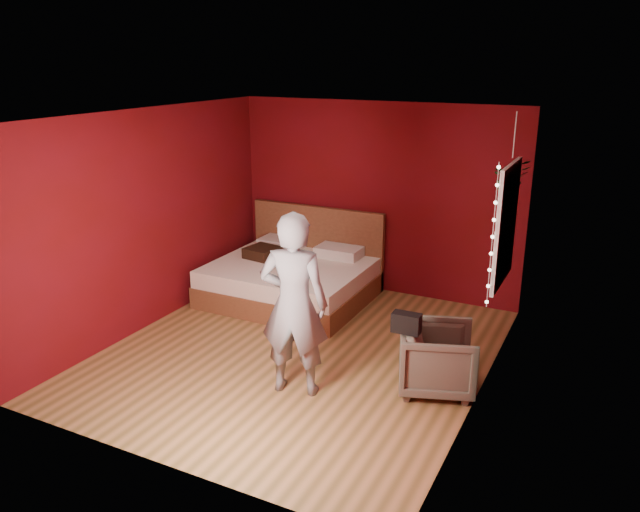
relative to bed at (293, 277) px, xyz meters
The scene contains 10 objects.
floor 1.69m from the bed, 59.11° to the right, with size 4.50×4.50×0.00m, color #9B6A3E.
room_walls 2.17m from the bed, 59.11° to the right, with size 4.04×4.54×2.62m.
window 3.12m from the bed, 10.66° to the right, with size 0.05×0.97×1.27m.
fairy_lights 3.22m from the bed, 20.69° to the right, with size 0.04×0.04×1.45m.
bed is the anchor object (origin of this frame).
person 2.55m from the bed, 60.69° to the right, with size 0.66×0.44×1.82m, color slate.
armchair 2.89m from the bed, 31.71° to the right, with size 0.71×0.73×0.66m, color #585445.
handbag 2.86m from the bed, 38.66° to the right, with size 0.27×0.13×0.19m, color black.
throw_pillow 0.56m from the bed, behind, with size 0.40×0.40×0.14m, color black.
hanging_plant 3.17m from the bed, ahead, with size 0.50×0.47×0.94m.
Camera 1 is at (3.03, -5.52, 3.18)m, focal length 35.00 mm.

